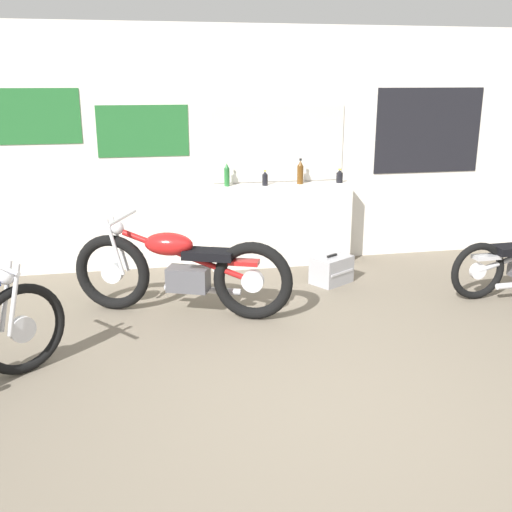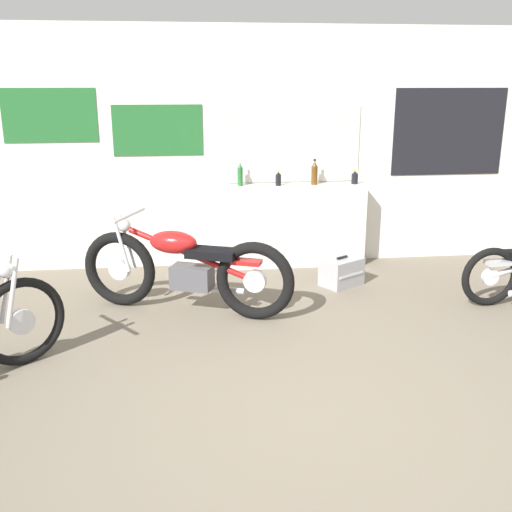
{
  "view_description": "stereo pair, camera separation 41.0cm",
  "coord_description": "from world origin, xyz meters",
  "px_view_note": "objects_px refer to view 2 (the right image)",
  "views": [
    {
      "loc": [
        -1.21,
        -3.36,
        2.21
      ],
      "look_at": [
        -0.2,
        1.6,
        0.7
      ],
      "focal_mm": 42.0,
      "sensor_mm": 36.0,
      "label": 1
    },
    {
      "loc": [
        -0.81,
        -3.43,
        2.21
      ],
      "look_at": [
        -0.2,
        1.6,
        0.7
      ],
      "focal_mm": 42.0,
      "sensor_mm": 36.0,
      "label": 2
    }
  ],
  "objects_px": {
    "bottle_center": "(314,173)",
    "hard_case_silver": "(342,272)",
    "bottle_leftmost": "(240,175)",
    "motorcycle_red": "(185,269)",
    "bottle_left_center": "(278,179)",
    "bottle_right_center": "(355,178)"
  },
  "relations": [
    {
      "from": "bottle_right_center",
      "to": "motorcycle_red",
      "type": "xyz_separation_m",
      "value": [
        -2.04,
        -1.37,
        -0.63
      ]
    },
    {
      "from": "bottle_center",
      "to": "motorcycle_red",
      "type": "height_order",
      "value": "bottle_center"
    },
    {
      "from": "bottle_left_center",
      "to": "hard_case_silver",
      "type": "relative_size",
      "value": 0.35
    },
    {
      "from": "hard_case_silver",
      "to": "bottle_left_center",
      "type": "bearing_deg",
      "value": 127.79
    },
    {
      "from": "bottle_right_center",
      "to": "motorcycle_red",
      "type": "height_order",
      "value": "bottle_right_center"
    },
    {
      "from": "bottle_leftmost",
      "to": "bottle_left_center",
      "type": "relative_size",
      "value": 1.62
    },
    {
      "from": "hard_case_silver",
      "to": "bottle_center",
      "type": "bearing_deg",
      "value": 101.51
    },
    {
      "from": "bottle_right_center",
      "to": "motorcycle_red",
      "type": "relative_size",
      "value": 0.08
    },
    {
      "from": "bottle_left_center",
      "to": "bottle_center",
      "type": "distance_m",
      "value": 0.44
    },
    {
      "from": "bottle_center",
      "to": "hard_case_silver",
      "type": "height_order",
      "value": "bottle_center"
    },
    {
      "from": "bottle_leftmost",
      "to": "motorcycle_red",
      "type": "distance_m",
      "value": 1.7
    },
    {
      "from": "bottle_leftmost",
      "to": "motorcycle_red",
      "type": "xyz_separation_m",
      "value": [
        -0.67,
        -1.4,
        -0.68
      ]
    },
    {
      "from": "bottle_left_center",
      "to": "hard_case_silver",
      "type": "xyz_separation_m",
      "value": [
        0.6,
        -0.77,
        -0.92
      ]
    },
    {
      "from": "bottle_left_center",
      "to": "motorcycle_red",
      "type": "distance_m",
      "value": 1.87
    },
    {
      "from": "bottle_center",
      "to": "motorcycle_red",
      "type": "relative_size",
      "value": 0.15
    },
    {
      "from": "bottle_right_center",
      "to": "hard_case_silver",
      "type": "relative_size",
      "value": 0.32
    },
    {
      "from": "bottle_leftmost",
      "to": "bottle_center",
      "type": "height_order",
      "value": "bottle_center"
    },
    {
      "from": "bottle_leftmost",
      "to": "bottle_center",
      "type": "xyz_separation_m",
      "value": [
        0.88,
        -0.02,
        0.0
      ]
    },
    {
      "from": "bottle_right_center",
      "to": "bottle_center",
      "type": "bearing_deg",
      "value": 178.69
    },
    {
      "from": "bottle_center",
      "to": "bottle_left_center",
      "type": "bearing_deg",
      "value": -176.82
    },
    {
      "from": "bottle_left_center",
      "to": "motorcycle_red",
      "type": "xyz_separation_m",
      "value": [
        -1.12,
        -1.36,
        -0.63
      ]
    },
    {
      "from": "bottle_center",
      "to": "motorcycle_red",
      "type": "bearing_deg",
      "value": -138.26
    }
  ]
}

